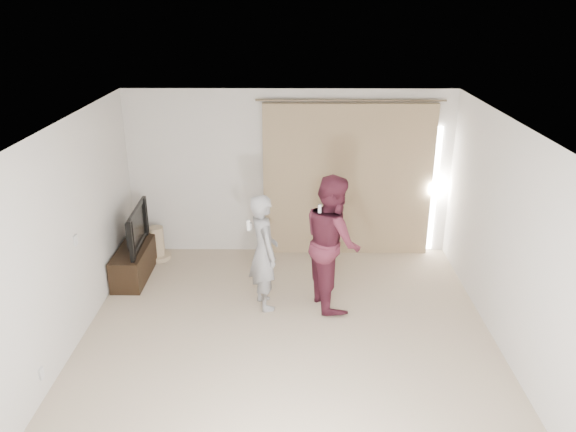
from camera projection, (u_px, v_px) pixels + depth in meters
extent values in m
plane|color=#BBA78C|center=(287.00, 348.00, 6.61)|extent=(5.50, 5.50, 0.00)
cube|color=beige|center=(289.00, 173.00, 8.69)|extent=(5.00, 0.04, 2.60)
cube|color=beige|center=(60.00, 247.00, 6.16)|extent=(0.04, 5.50, 2.60)
cube|color=silver|center=(76.00, 240.00, 6.57)|extent=(0.02, 0.08, 0.12)
cube|color=silver|center=(42.00, 373.00, 5.69)|extent=(0.02, 0.08, 0.12)
cube|color=white|center=(287.00, 131.00, 5.66)|extent=(5.00, 5.50, 0.01)
cube|color=tan|center=(348.00, 181.00, 8.65)|extent=(2.60, 0.10, 2.40)
cylinder|color=brown|center=(351.00, 100.00, 8.20)|extent=(2.80, 0.03, 0.03)
cube|color=white|center=(434.00, 190.00, 8.73)|extent=(0.08, 0.04, 2.00)
cube|color=black|center=(135.00, 261.00, 8.24)|extent=(0.42, 1.20, 0.46)
imported|color=black|center=(131.00, 228.00, 8.04)|extent=(0.18, 1.05, 0.60)
cylinder|color=tan|center=(158.00, 256.00, 8.85)|extent=(0.40, 0.40, 0.07)
cylinder|color=tan|center=(157.00, 241.00, 8.76)|extent=(0.22, 0.22, 0.46)
imported|color=gray|center=(264.00, 252.00, 7.24)|extent=(0.55, 0.67, 1.57)
cube|color=silver|center=(248.00, 225.00, 7.00)|extent=(0.04, 0.04, 0.14)
cube|color=silver|center=(250.00, 226.00, 7.24)|extent=(0.05, 0.05, 0.09)
imported|color=#511C2B|center=(332.00, 242.00, 7.27)|extent=(0.89, 1.02, 1.80)
cube|color=silver|center=(320.00, 210.00, 7.00)|extent=(0.04, 0.04, 0.14)
cube|color=silver|center=(319.00, 212.00, 7.25)|extent=(0.05, 0.05, 0.09)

